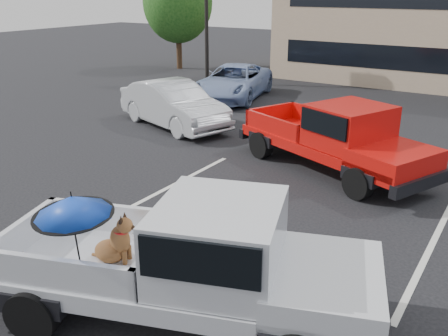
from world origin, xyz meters
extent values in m
plane|color=black|center=(0.00, 0.00, 0.00)|extent=(90.00, 90.00, 0.00)
cube|color=silver|center=(-3.00, 2.00, 0.00)|extent=(0.12, 5.00, 0.01)
cube|color=silver|center=(3.00, 2.00, 0.00)|extent=(0.12, 5.00, 0.01)
cylinder|color=black|center=(-10.00, 14.00, 3.00)|extent=(0.18, 0.18, 6.00)
cylinder|color=#332114|center=(-14.00, 17.00, 1.21)|extent=(0.32, 0.32, 2.42)
ellipsoid|color=#164513|center=(-14.00, 17.00, 3.74)|extent=(3.96, 3.96, 4.55)
cylinder|color=black|center=(-1.14, -3.39, 0.38)|extent=(0.81, 0.51, 0.76)
cylinder|color=black|center=(-1.73, -1.65, 0.38)|extent=(0.81, 0.51, 0.76)
cylinder|color=black|center=(1.69, -0.51, 0.38)|extent=(0.81, 0.51, 0.76)
cube|color=silver|center=(0.32, -1.93, 0.67)|extent=(5.72, 3.53, 0.28)
cube|color=silver|center=(2.22, -1.30, 0.88)|extent=(2.03, 2.30, 0.46)
cube|color=black|center=(2.93, -1.06, 0.50)|extent=(0.81, 1.92, 0.30)
cube|color=black|center=(-2.29, -2.80, 0.50)|extent=(0.79, 1.92, 0.28)
cube|color=silver|center=(0.84, -1.76, 1.35)|extent=(2.15, 2.27, 1.05)
cube|color=black|center=(0.84, -1.76, 1.55)|extent=(2.04, 2.31, 0.55)
cube|color=black|center=(-1.06, -2.39, 0.73)|extent=(2.76, 2.47, 0.10)
cube|color=silver|center=(-1.33, -1.57, 1.03)|extent=(2.21, 0.82, 0.50)
cube|color=silver|center=(-0.78, -3.22, 1.03)|extent=(2.21, 0.82, 0.50)
cube|color=silver|center=(-2.10, -2.74, 1.03)|extent=(0.68, 1.78, 0.50)
cube|color=silver|center=(-0.01, -2.05, 1.03)|extent=(0.68, 1.78, 0.50)
ellipsoid|color=brown|center=(-0.75, -2.26, 0.94)|extent=(0.59, 0.54, 0.33)
cylinder|color=brown|center=(-0.47, -2.25, 0.90)|extent=(0.07, 0.07, 0.25)
cylinder|color=brown|center=(-0.52, -2.10, 0.90)|extent=(0.07, 0.07, 0.25)
ellipsoid|color=brown|center=(-0.58, -2.20, 1.15)|extent=(0.38, 0.36, 0.44)
cylinder|color=red|center=(-0.56, -2.20, 1.29)|extent=(0.21, 0.21, 0.04)
sphere|color=brown|center=(-0.49, -2.17, 1.39)|extent=(0.23, 0.23, 0.23)
cone|color=black|center=(-0.37, -2.13, 1.37)|extent=(0.19, 0.16, 0.11)
cone|color=black|center=(-0.49, -2.24, 1.52)|extent=(0.08, 0.08, 0.12)
cone|color=black|center=(-0.53, -2.12, 1.52)|extent=(0.08, 0.08, 0.12)
cylinder|color=brown|center=(-0.92, -2.32, 0.84)|extent=(0.29, 0.05, 0.10)
cylinder|color=black|center=(-0.83, -2.78, 1.31)|extent=(0.02, 0.10, 1.05)
cone|color=blue|center=(-0.83, -2.78, 1.85)|extent=(1.10, 1.12, 0.36)
cylinder|color=black|center=(-0.83, -2.78, 2.01)|extent=(0.02, 0.02, 0.10)
cylinder|color=black|center=(-0.83, -2.78, 1.72)|extent=(1.10, 1.10, 0.09)
cylinder|color=black|center=(-2.17, 5.13, 0.37)|extent=(0.80, 0.55, 0.75)
cylinder|color=black|center=(-1.46, 6.79, 0.37)|extent=(0.80, 0.55, 0.75)
cylinder|color=black|center=(1.08, 3.72, 0.37)|extent=(0.80, 0.55, 0.75)
cylinder|color=black|center=(1.80, 5.39, 0.37)|extent=(0.80, 0.55, 0.75)
cube|color=red|center=(-0.14, 5.24, 0.66)|extent=(5.62, 3.84, 0.28)
cube|color=red|center=(1.67, 4.46, 0.87)|extent=(2.10, 2.32, 0.45)
cube|color=black|center=(2.35, 4.17, 0.49)|extent=(0.94, 1.85, 0.30)
cube|color=black|center=(-2.63, 6.31, 0.49)|extent=(0.93, 1.84, 0.28)
cube|color=red|center=(0.36, 5.02, 1.33)|extent=(2.21, 2.31, 1.03)
cube|color=black|center=(0.36, 5.02, 1.53)|extent=(2.11, 2.34, 0.54)
cube|color=black|center=(-1.45, 5.80, 0.72)|extent=(2.80, 2.56, 0.10)
cube|color=red|center=(-1.11, 6.59, 1.01)|extent=(2.12, 0.99, 0.49)
cube|color=red|center=(-1.79, 5.02, 1.01)|extent=(2.12, 0.99, 0.49)
cube|color=red|center=(-2.45, 6.23, 1.01)|extent=(0.81, 1.70, 0.49)
cube|color=red|center=(-0.46, 5.37, 1.01)|extent=(0.81, 1.70, 0.49)
imported|color=silver|center=(-6.32, 6.50, 0.77)|extent=(4.98, 3.08, 1.55)
imported|color=#8399C3|center=(-6.95, 11.52, 0.72)|extent=(3.47, 5.55, 1.43)
camera|label=1|loc=(4.12, -6.84, 4.61)|focal=40.00mm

